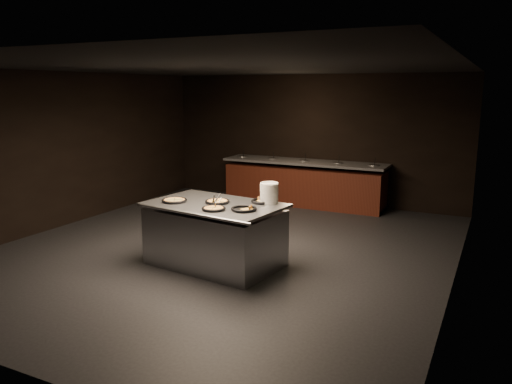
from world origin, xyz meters
TOP-DOWN VIEW (x-y plane):
  - room at (0.00, 0.00)m, footprint 7.02×8.02m
  - salad_bar at (0.00, 3.56)m, footprint 3.70×0.83m
  - serving_counter at (0.23, -0.69)m, footprint 2.08×1.48m
  - plate_stack at (0.94, -0.31)m, footprint 0.27×0.27m
  - pan_veggie_whole at (-0.36, -0.85)m, footprint 0.37×0.37m
  - pan_cheese_whole at (0.25, -0.63)m, footprint 0.36×0.36m
  - pan_cheese_slices_a at (0.83, -0.32)m, footprint 0.33×0.33m
  - pan_cheese_slices_b at (0.43, -1.03)m, footprint 0.34×0.34m
  - pan_veggie_slices at (0.81, -0.87)m, footprint 0.36×0.36m
  - server_left at (0.33, -0.73)m, footprint 0.10×0.32m
  - server_right at (0.36, -0.89)m, footprint 0.29×0.29m

SIDE VIEW (x-z plane):
  - salad_bar at x=0.00m, z-range -0.15..1.03m
  - serving_counter at x=0.23m, z-range -0.02..0.91m
  - pan_veggie_slices at x=0.81m, z-range 0.93..0.97m
  - pan_cheese_slices_a at x=0.83m, z-range 0.93..0.97m
  - pan_cheese_slices_b at x=0.43m, z-range 0.93..0.97m
  - pan_cheese_whole at x=0.25m, z-range 0.93..0.97m
  - pan_veggie_whole at x=-0.36m, z-range 0.93..0.97m
  - server_left at x=0.33m, z-range 0.93..1.09m
  - server_right at x=0.36m, z-range 0.93..1.11m
  - plate_stack at x=0.94m, z-range 0.93..1.23m
  - room at x=0.00m, z-range -0.01..2.91m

